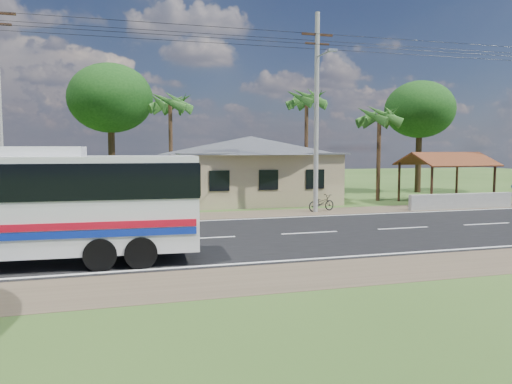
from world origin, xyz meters
TOP-DOWN VIEW (x-y plane):
  - ground at (0.00, 0.00)m, footprint 120.00×120.00m
  - road at (0.00, 0.00)m, footprint 120.00×16.00m
  - house at (1.00, 13.00)m, footprint 12.40×10.00m
  - waiting_shed at (13.00, 8.50)m, footprint 5.20×4.48m
  - concrete_barrier at (12.00, 5.60)m, footprint 7.00×0.30m
  - utility_poles at (2.67, 6.49)m, footprint 32.80×2.22m
  - palm_near at (9.50, 11.00)m, footprint 2.80×2.80m
  - palm_mid at (6.00, 15.50)m, footprint 2.80×2.80m
  - palm_far at (-4.00, 16.00)m, footprint 2.80×2.80m
  - tree_behind_house at (-8.00, 18.00)m, footprint 6.00×6.00m
  - tree_behind_shed at (16.00, 16.00)m, footprint 5.60×5.60m
  - coach_bus at (-11.19, -3.08)m, footprint 11.84×3.12m
  - motorcycle at (3.46, 6.76)m, footprint 1.91×1.13m

SIDE VIEW (x-z plane):
  - ground at x=0.00m, z-range 0.00..0.00m
  - road at x=0.00m, z-range -0.01..0.02m
  - concrete_barrier at x=12.00m, z-range 0.00..0.90m
  - motorcycle at x=3.46m, z-range 0.00..0.95m
  - coach_bus at x=-11.19m, z-range 0.26..3.90m
  - house at x=1.00m, z-range 0.14..5.14m
  - waiting_shed at x=13.00m, z-range 1.05..4.40m
  - palm_near at x=9.50m, z-range 2.36..9.06m
  - utility_poles at x=2.67m, z-range 0.27..11.27m
  - palm_far at x=-4.00m, z-range 2.83..10.53m
  - tree_behind_shed at x=16.00m, z-range 2.17..11.19m
  - tree_behind_house at x=-8.00m, z-range 2.31..11.92m
  - palm_mid at x=6.00m, z-range 3.06..11.26m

